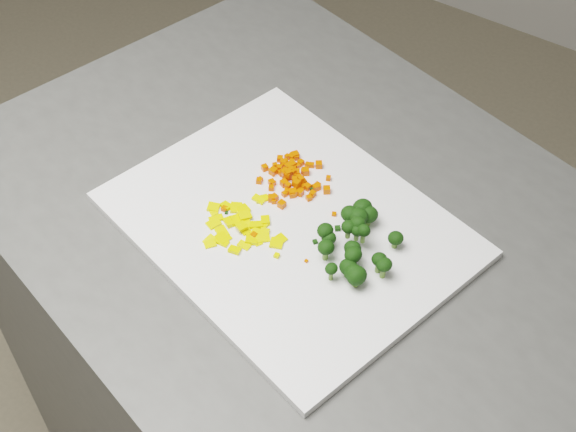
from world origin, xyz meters
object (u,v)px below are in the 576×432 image
Objects in this scene: broccoli_pile at (363,239)px; counter_block at (309,403)px; pepper_pile at (243,221)px; cutting_board at (288,224)px; carrot_pile at (294,175)px.

counter_block is at bearing 165.63° from broccoli_pile.
pepper_pile is 0.97× the size of broccoli_pile.
pepper_pile is at bearing -134.79° from counter_block.
carrot_pile is (-0.03, 0.06, 0.02)m from cutting_board.
carrot_pile is 0.86× the size of pepper_pile.
carrot_pile is (-0.05, 0.03, 0.47)m from counter_block.
pepper_pile is at bearing -95.74° from carrot_pile.
carrot_pile is at bearing 84.26° from pepper_pile.
pepper_pile reaches higher than counter_block.
broccoli_pile is at bearing -21.22° from carrot_pile.
broccoli_pile is at bearing 4.57° from cutting_board.
counter_block is 8.43× the size of broccoli_pile.
carrot_pile is 0.10m from pepper_pile.
carrot_pile is at bearing 149.99° from counter_block.
pepper_pile is (-0.04, -0.04, 0.01)m from cutting_board.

